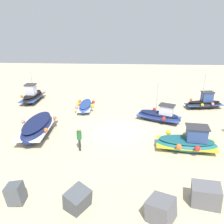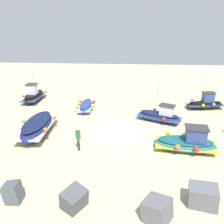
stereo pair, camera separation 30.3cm
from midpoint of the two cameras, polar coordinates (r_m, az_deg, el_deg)
name	(u,v)px [view 1 (the left image)]	position (r m, az deg, el deg)	size (l,w,h in m)	color
ground_plane	(118,132)	(18.33, 1.09, -4.83)	(57.47, 57.47, 0.00)	beige
fishing_boat_0	(85,106)	(22.66, -6.80, 1.42)	(1.75, 3.34, 0.83)	#2D4C9E
fishing_boat_1	(160,115)	(20.43, 11.01, -0.81)	(3.95, 2.76, 3.30)	navy
fishing_boat_2	(37,127)	(18.52, -17.96, -3.51)	(2.35, 4.74, 1.22)	navy
fishing_boat_4	(32,96)	(26.23, -18.92, 3.67)	(2.09, 3.81, 3.07)	black
fishing_boat_5	(204,103)	(24.52, 20.99, 2.01)	(3.78, 1.92, 3.44)	black
fishing_boat_7	(188,142)	(16.52, 17.26, -6.91)	(4.18, 2.38, 1.75)	#1E6670
person_walking	(79,138)	(15.68, -8.44, -6.12)	(0.32, 0.32, 1.62)	#2D2D38
breakwater_rocks	(122,201)	(11.48, 1.57, -20.72)	(22.94, 2.47, 1.29)	slate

